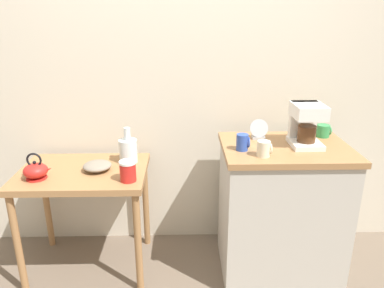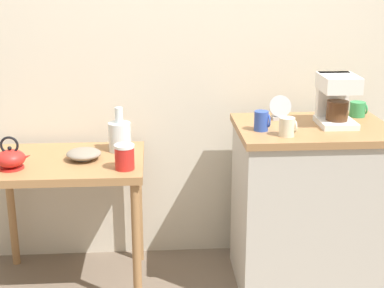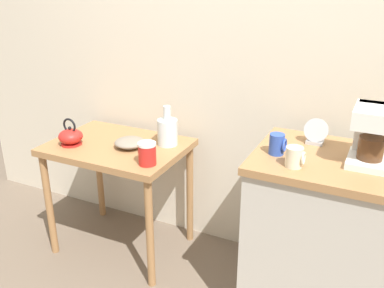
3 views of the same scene
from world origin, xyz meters
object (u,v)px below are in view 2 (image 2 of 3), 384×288
Objects in this scene: mug_blue at (262,121)px; table_clock at (280,109)px; bowl_stoneware at (84,154)px; coffee_maker at (336,97)px; glass_carafe_vase at (120,136)px; mug_small_cream at (287,127)px; canister_enamel at (125,157)px; mug_tall_green at (358,109)px; teakettle at (11,158)px.

table_clock is (0.14, 0.21, 0.01)m from mug_blue.
coffee_maker reaches higher than bowl_stoneware.
mug_small_cream is (0.82, -0.34, 0.13)m from glass_carafe_vase.
mug_small_cream is 0.71× the size of table_clock.
mug_blue is at bearing 4.33° from canister_enamel.
glass_carafe_vase is 0.90m from mug_small_cream.
mug_small_cream is at bearing -3.74° from canister_enamel.
coffee_maker is (1.29, -0.01, 0.28)m from bowl_stoneware.
bowl_stoneware is 1.96× the size of mug_small_cream.
coffee_maker is at bearing -139.50° from mug_tall_green.
glass_carafe_vase is (0.51, 0.25, 0.03)m from teakettle.
mug_small_cream is at bearing -44.29° from mug_blue.
mug_tall_green is 0.58m from mug_small_cream.
teakettle is at bearing -161.38° from bowl_stoneware.
mug_tall_green is at bearing 4.04° from table_clock.
mug_tall_green is at bearing 36.27° from mug_small_cream.
mug_blue is 0.62m from mug_tall_green.
teakettle reaches higher than canister_enamel.
mug_blue is (0.89, -0.10, 0.19)m from bowl_stoneware.
mug_small_cream is at bearing -146.50° from coffee_maker.
table_clock is at bearing 5.71° from bowl_stoneware.
table_clock is (1.37, 0.22, 0.17)m from teakettle.
teakettle is 1.24m from mug_blue.
canister_enamel is at bearing -82.68° from glass_carafe_vase.
teakettle is 0.55m from canister_enamel.
glass_carafe_vase is 0.92× the size of coffee_maker.
coffee_maker is (1.63, 0.10, 0.26)m from teakettle.
coffee_maker is at bearing -7.77° from glass_carafe_vase.
mug_tall_green is 0.70× the size of table_clock.
canister_enamel reaches higher than bowl_stoneware.
table_clock is (-0.43, -0.03, 0.02)m from mug_tall_green.
mug_blue reaches higher than mug_tall_green.
mug_blue is at bearing -123.19° from table_clock.
bowl_stoneware is 1.05m from table_clock.
mug_small_cream is at bearing -11.73° from bowl_stoneware.
canister_enamel is (0.55, -0.04, 0.01)m from teakettle.
canister_enamel is at bearing -162.35° from table_clock.
mug_blue reaches higher than mug_small_cream.
mug_small_cream is at bearing -4.01° from teakettle.
table_clock is at bearing 9.00° from teakettle.
mug_blue is 0.15m from mug_small_cream.
bowl_stoneware is 0.23m from glass_carafe_vase.
mug_tall_green reaches higher than bowl_stoneware.
mug_tall_green is 1.00× the size of mug_small_cream.
mug_tall_green is (0.57, 0.24, -0.01)m from mug_blue.
mug_blue is at bearing -6.69° from bowl_stoneware.
glass_carafe_vase is at bearing 172.23° from coffee_maker.
mug_small_cream reaches higher than bowl_stoneware.
teakettle is at bearing -176.52° from coffee_maker.
table_clock is at bearing 155.69° from coffee_maker.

